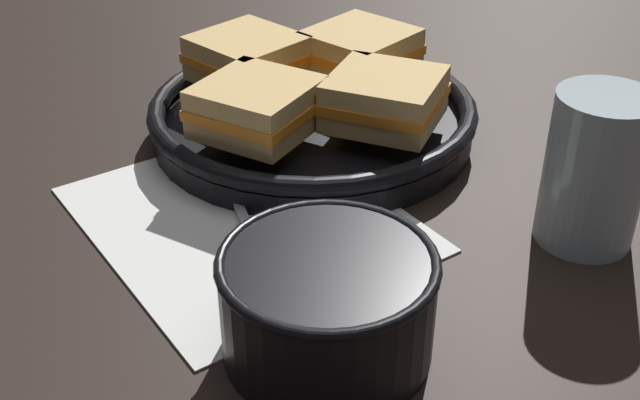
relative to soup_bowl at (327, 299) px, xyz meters
name	(u,v)px	position (x,y,z in m)	size (l,w,h in m)	color
ground_plane	(319,242)	(-0.09, 0.09, -0.04)	(4.00, 4.00, 0.00)	black
napkin	(244,218)	(-0.16, 0.07, -0.04)	(0.32, 0.29, 0.00)	white
soup_bowl	(327,299)	(0.00, 0.00, 0.00)	(0.15, 0.15, 0.08)	black
spoon	(250,232)	(-0.14, 0.05, -0.04)	(0.16, 0.10, 0.01)	#9E9EA3
skillet	(313,117)	(-0.23, 0.22, -0.02)	(0.33, 0.33, 0.04)	black
sandwich_near_left	(248,58)	(-0.31, 0.21, 0.02)	(0.10, 0.10, 0.05)	#DBB26B
sandwich_near_right	(257,107)	(-0.22, 0.14, 0.02)	(0.12, 0.12, 0.05)	#DBB26B
sandwich_far_left	(385,99)	(-0.14, 0.23, 0.02)	(0.13, 0.13, 0.05)	#DBB26B
sandwich_far_right	(360,51)	(-0.24, 0.30, 0.02)	(0.10, 0.10, 0.05)	#DBB26B
drinking_glass	(595,170)	(0.06, 0.24, 0.02)	(0.08, 0.08, 0.13)	silver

